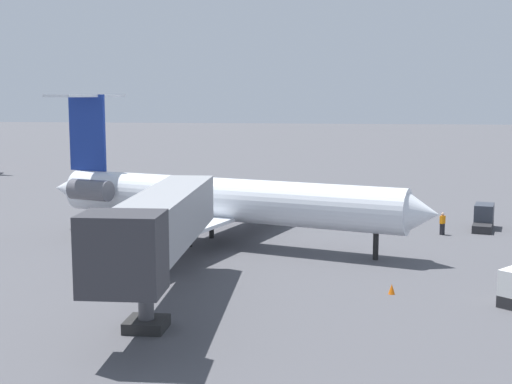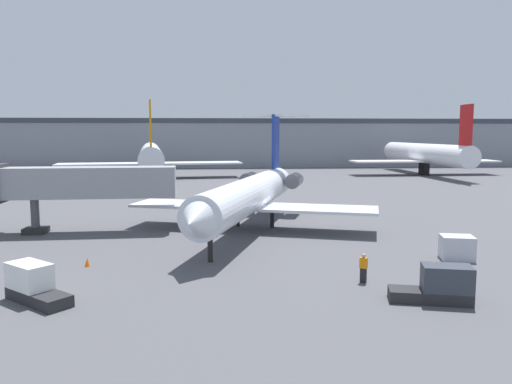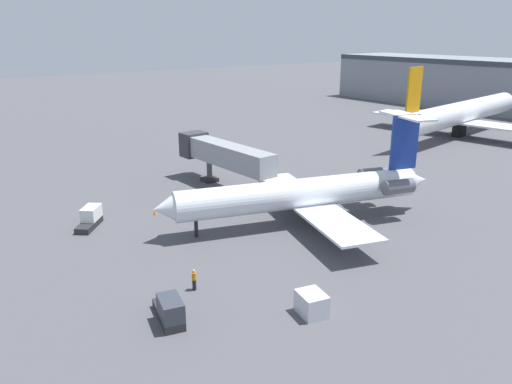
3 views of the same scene
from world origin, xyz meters
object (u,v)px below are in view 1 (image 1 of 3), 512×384
Objects in this scene: regional_jet at (216,198)px; jet_bridge at (157,227)px; ground_crew_marshaller at (442,223)px; cargo_container_uld at (374,206)px; traffic_cone_near at (392,289)px; baggage_tug_lead at (484,218)px.

jet_bridge is at bearing -179.38° from regional_jet.
jet_bridge reaches higher than ground_crew_marshaller.
regional_jet is 11.96× the size of cargo_container_uld.
ground_crew_marshaller reaches higher than traffic_cone_near.
cargo_container_uld reaches higher than traffic_cone_near.
cargo_container_uld is at bearing -21.32° from jet_bridge.
regional_jet is 21.52m from baggage_tug_lead.
baggage_tug_lead is 9.65m from cargo_container_uld.
cargo_container_uld is at bearing 0.04° from traffic_cone_near.
traffic_cone_near is (4.67, -11.35, -3.95)m from jet_bridge.
baggage_tug_lead is 21.09m from traffic_cone_near.
baggage_tug_lead is 7.67× the size of traffic_cone_near.
baggage_tug_lead is at bearing -23.05° from traffic_cone_near.
regional_jet is 17.61m from cargo_container_uld.
ground_crew_marshaller is 0.70× the size of cargo_container_uld.
ground_crew_marshaller is at bearing -37.16° from jet_bridge.
cargo_container_uld is at bearing 31.29° from ground_crew_marshaller.
jet_bridge is (-15.95, -0.17, 0.95)m from regional_jet.
jet_bridge is 6.87× the size of cargo_container_uld.
regional_jet reaches higher than cargo_container_uld.
traffic_cone_near is at bearing -134.39° from regional_jet.
regional_jet reaches higher than baggage_tug_lead.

